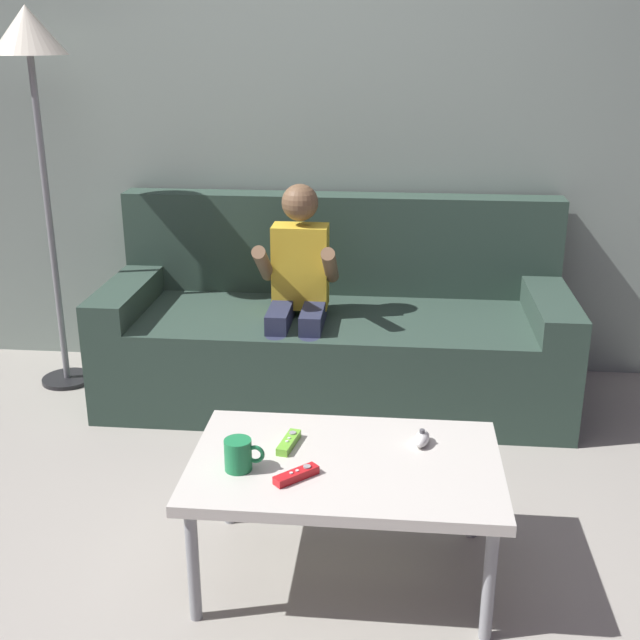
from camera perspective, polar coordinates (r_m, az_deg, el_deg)
ground_plane at (r=2.64m, az=-6.27°, el=-17.68°), size 9.31×9.31×0.00m
wall_back at (r=3.88m, az=-1.55°, el=14.58°), size 4.65×0.05×2.50m
couch at (r=3.69m, az=1.09°, el=-0.90°), size 2.06×0.80×0.89m
person_seated_on_couch at (r=3.44m, az=-1.56°, el=2.30°), size 0.34×0.42×1.00m
coffee_table at (r=2.44m, az=1.80°, el=-10.66°), size 0.92×0.59×0.40m
game_remote_lime_near_edge at (r=2.49m, az=-2.23°, el=-8.67°), size 0.06×0.14×0.03m
nunchuk_white at (r=2.51m, az=7.24°, el=-8.36°), size 0.06×0.10×0.05m
game_remote_red_far_corner at (r=2.32m, az=-1.69°, el=-10.94°), size 0.13×0.12×0.03m
coffee_mug at (r=2.36m, az=-5.77°, el=-9.50°), size 0.12×0.08×0.09m
floor_lamp at (r=3.78m, az=-19.83°, el=16.84°), size 0.32×0.32×1.71m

